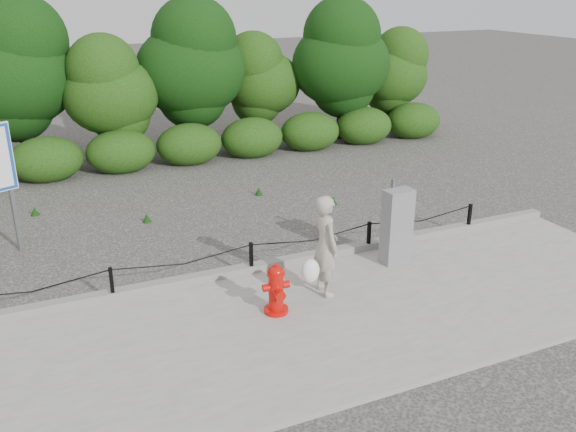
{
  "coord_description": "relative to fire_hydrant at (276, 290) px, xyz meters",
  "views": [
    {
      "loc": [
        -3.51,
        -9.51,
        5.14
      ],
      "look_at": [
        0.83,
        0.2,
        1.0
      ],
      "focal_mm": 38.0,
      "sensor_mm": 36.0,
      "label": 1
    }
  ],
  "objects": [
    {
      "name": "ground",
      "position": [
        0.14,
        1.51,
        -0.49
      ],
      "size": [
        90.0,
        90.0,
        0.0
      ],
      "primitive_type": "plane",
      "color": "#2D2B28",
      "rests_on": "ground"
    },
    {
      "name": "sidewalk",
      "position": [
        0.14,
        -0.49,
        -0.45
      ],
      "size": [
        14.0,
        4.0,
        0.08
      ],
      "primitive_type": "cube",
      "color": "gray",
      "rests_on": "ground"
    },
    {
      "name": "curb",
      "position": [
        0.14,
        1.56,
        -0.34
      ],
      "size": [
        14.0,
        0.22,
        0.14
      ],
      "primitive_type": "cube",
      "color": "slate",
      "rests_on": "sidewalk"
    },
    {
      "name": "chain_barrier",
      "position": [
        0.14,
        1.51,
        -0.03
      ],
      "size": [
        10.06,
        0.06,
        0.6
      ],
      "color": "black",
      "rests_on": "sidewalk"
    },
    {
      "name": "treeline",
      "position": [
        0.4,
        10.46,
        2.03
      ],
      "size": [
        20.1,
        3.77,
        4.73
      ],
      "color": "black",
      "rests_on": "ground"
    },
    {
      "name": "fire_hydrant",
      "position": [
        0.0,
        0.0,
        0.0
      ],
      "size": [
        0.45,
        0.46,
        0.86
      ],
      "rotation": [
        0.0,
        0.0,
        -0.06
      ],
      "color": "red",
      "rests_on": "sidewalk"
    },
    {
      "name": "pedestrian",
      "position": [
        1.0,
        0.27,
        0.46
      ],
      "size": [
        0.72,
        0.65,
        1.78
      ],
      "rotation": [
        0.0,
        0.0,
        1.57
      ],
      "color": "#A19B8A",
      "rests_on": "sidewalk"
    },
    {
      "name": "utility_cabinet",
      "position": [
        2.82,
        0.84,
        0.32
      ],
      "size": [
        0.57,
        0.41,
        1.6
      ],
      "rotation": [
        0.0,
        0.0,
        0.08
      ],
      "color": "gray",
      "rests_on": "sidewalk"
    }
  ]
}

